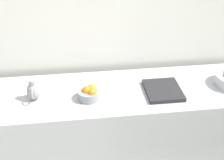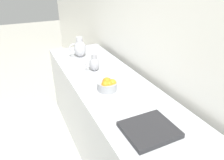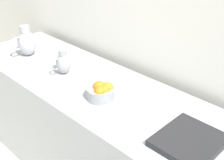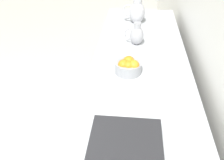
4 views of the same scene
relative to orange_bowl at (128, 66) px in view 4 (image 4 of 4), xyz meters
The scene contains 5 objects.
prep_counter 0.51m from the orange_bowl, 133.62° to the left, with size 0.70×2.89×0.88m, color #ADAFB5.
orange_bowl is the anchor object (origin of this frame).
metal_pitcher_tall 0.93m from the orange_bowl, 92.43° to the right, with size 0.21×0.15×0.25m.
metal_pitcher_short 0.46m from the orange_bowl, 95.94° to the right, with size 0.16×0.11×0.19m.
counter_sink_basin 0.63m from the orange_bowl, 91.50° to the left, with size 0.34×0.30×0.04m, color #232326.
Camera 4 is at (-1.43, 1.08, 1.79)m, focal length 40.39 mm.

